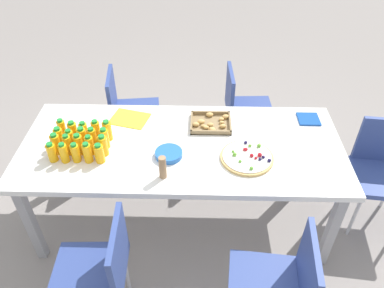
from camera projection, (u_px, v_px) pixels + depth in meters
name	position (u px, v px, depth m)	size (l,w,h in m)	color
ground_plane	(183.00, 216.00, 2.93)	(12.00, 12.00, 0.00)	gray
party_table	(182.00, 151.00, 2.50)	(2.12, 0.90, 0.74)	white
chair_far_right	(242.00, 106.00, 3.24)	(0.42, 0.42, 0.83)	#33478C
chair_far_left	(128.00, 108.00, 3.21)	(0.44, 0.44, 0.83)	#33478C
chair_end	(383.00, 166.00, 2.65)	(0.44, 0.44, 0.83)	#33478C
chair_near_left	(100.00, 269.00, 2.02)	(0.42, 0.42, 0.83)	#33478C
chair_near_right	(280.00, 283.00, 1.96)	(0.44, 0.44, 0.83)	#33478C
juice_bottle_0	(52.00, 152.00, 2.30)	(0.06, 0.06, 0.14)	#F8AD14
juice_bottle_1	(64.00, 153.00, 2.29)	(0.05, 0.05, 0.14)	#F9AF14
juice_bottle_2	(76.00, 153.00, 2.30)	(0.05, 0.05, 0.14)	#FAAE14
juice_bottle_3	(87.00, 153.00, 2.29)	(0.05, 0.05, 0.14)	#F9AD14
juice_bottle_4	(99.00, 153.00, 2.29)	(0.06, 0.06, 0.14)	#F8AB14
juice_bottle_5	(56.00, 144.00, 2.35)	(0.06, 0.06, 0.15)	#F8AC14
juice_bottle_6	(68.00, 145.00, 2.35)	(0.05, 0.05, 0.15)	#FAAC14
juice_bottle_7	(79.00, 144.00, 2.35)	(0.06, 0.06, 0.15)	#F9AC14
juice_bottle_8	(90.00, 145.00, 2.35)	(0.05, 0.05, 0.14)	#F9AF14
juice_bottle_9	(103.00, 145.00, 2.34)	(0.06, 0.06, 0.15)	#FAAB14
juice_bottle_10	(59.00, 137.00, 2.41)	(0.06, 0.06, 0.14)	#FAAF14
juice_bottle_11	(70.00, 139.00, 2.41)	(0.05, 0.05, 0.13)	#F8AF14
juice_bottle_12	(82.00, 137.00, 2.41)	(0.06, 0.06, 0.14)	#FAAE14
juice_bottle_13	(92.00, 138.00, 2.40)	(0.05, 0.05, 0.15)	#F8AA14
juice_bottle_14	(105.00, 138.00, 2.40)	(0.06, 0.06, 0.15)	#FAAE14
juice_bottle_15	(62.00, 129.00, 2.47)	(0.05, 0.05, 0.15)	#FAAC14
juice_bottle_16	(73.00, 131.00, 2.46)	(0.06, 0.06, 0.14)	#F9AD14
juice_bottle_17	(84.00, 131.00, 2.46)	(0.05, 0.05, 0.14)	#F8AC14
juice_bottle_18	(96.00, 130.00, 2.46)	(0.06, 0.06, 0.15)	#F9AD14
juice_bottle_19	(107.00, 131.00, 2.46)	(0.06, 0.06, 0.15)	#F8AB14
fruit_pizza	(247.00, 157.00, 2.34)	(0.33, 0.33, 0.05)	tan
snack_tray	(211.00, 123.00, 2.62)	(0.28, 0.24, 0.04)	olive
plate_stack	(169.00, 154.00, 2.36)	(0.17, 0.17, 0.03)	blue
napkin_stack	(309.00, 119.00, 2.67)	(0.15, 0.15, 0.01)	#194CA5
cardboard_tube	(163.00, 167.00, 2.18)	(0.04, 0.04, 0.15)	#9E7A56
paper_folder	(130.00, 119.00, 2.68)	(0.26, 0.20, 0.01)	yellow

